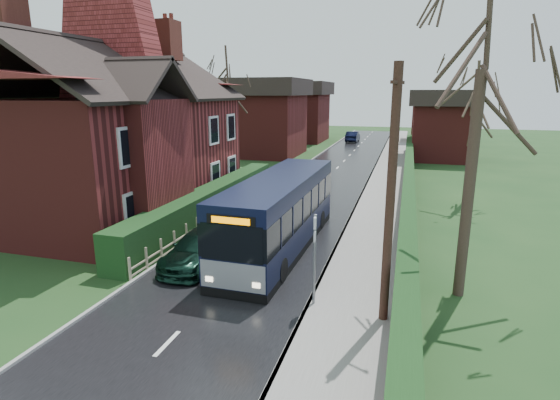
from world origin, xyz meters
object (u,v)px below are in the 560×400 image
(car_silver, at_px, (266,195))
(bus_stop_sign, at_px, (315,247))
(bus, at_px, (280,214))
(car_green, at_px, (200,249))
(telegraph_pole, at_px, (390,200))
(brick_house, at_px, (120,130))

(car_silver, xyz_separation_m, bus_stop_sign, (5.05, -10.86, 1.23))
(bus, xyz_separation_m, bus_stop_sign, (2.40, -4.61, 0.42))
(car_green, bearing_deg, telegraph_pole, -19.55)
(car_silver, distance_m, car_green, 8.71)
(bus_stop_sign, bearing_deg, car_silver, 107.02)
(car_silver, relative_size, bus_stop_sign, 1.38)
(bus, height_order, bus_stop_sign, bus)
(brick_house, bearing_deg, car_green, -38.25)
(car_green, height_order, telegraph_pole, telegraph_pole)
(brick_house, relative_size, bus, 1.47)
(bus, relative_size, car_green, 2.33)
(telegraph_pole, bearing_deg, bus, 147.73)
(bus, xyz_separation_m, car_silver, (-2.65, 6.25, -0.81))
(bus_stop_sign, xyz_separation_m, telegraph_pole, (2.06, -0.35, 1.65))
(bus, relative_size, car_silver, 2.48)
(car_silver, relative_size, car_green, 0.94)
(brick_house, xyz_separation_m, bus, (9.53, -3.17, -2.89))
(brick_house, distance_m, bus_stop_sign, 14.46)
(car_silver, relative_size, telegraph_pole, 0.57)
(car_green, bearing_deg, brick_house, 142.22)
(bus, height_order, car_silver, bus)
(brick_house, xyz_separation_m, telegraph_pole, (13.99, -8.12, -0.82))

